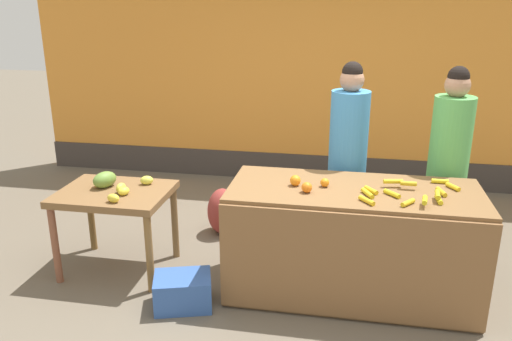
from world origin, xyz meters
TOP-DOWN VIEW (x-y plane):
  - ground_plane at (0.00, 0.00)m, footprint 24.00×24.00m
  - market_wall_back at (0.00, 2.76)m, footprint 7.43×0.23m
  - fruit_stall_counter at (0.50, -0.01)m, footprint 1.96×0.86m
  - side_table_wooden at (-1.52, 0.00)m, footprint 0.93×0.72m
  - banana_bunch_pile at (0.90, -0.07)m, footprint 0.77×0.62m
  - orange_pile at (0.12, -0.06)m, footprint 0.31×0.23m
  - mango_papaya_pile at (-1.55, 0.03)m, footprint 0.51×0.55m
  - vendor_woman_blue_shirt at (0.43, 0.66)m, footprint 0.34×0.34m
  - vendor_woman_green_shirt at (1.29, 0.66)m, footprint 0.34×0.34m
  - produce_crate at (-0.78, -0.47)m, footprint 0.51×0.44m
  - produce_sack at (-0.81, 0.90)m, footprint 0.32×0.38m

SIDE VIEW (x-z plane):
  - ground_plane at x=0.00m, z-range 0.00..0.00m
  - produce_crate at x=-0.78m, z-range 0.00..0.26m
  - produce_sack at x=-0.81m, z-range 0.00..0.48m
  - fruit_stall_counter at x=0.50m, z-range 0.00..0.90m
  - side_table_wooden at x=-1.52m, z-range 0.27..1.02m
  - mango_papaya_pile at x=-1.55m, z-range 0.74..0.88m
  - vendor_woman_green_shirt at x=1.29m, z-range 0.01..1.79m
  - vendor_woman_blue_shirt at x=0.43m, z-range 0.01..1.81m
  - banana_bunch_pile at x=0.90m, z-range 0.90..0.96m
  - orange_pile at x=0.12m, z-range 0.90..0.99m
  - market_wall_back at x=0.00m, z-range -0.03..3.13m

